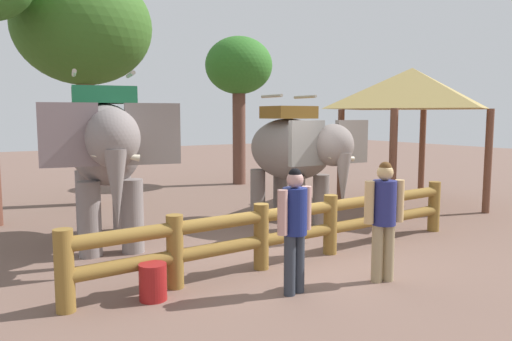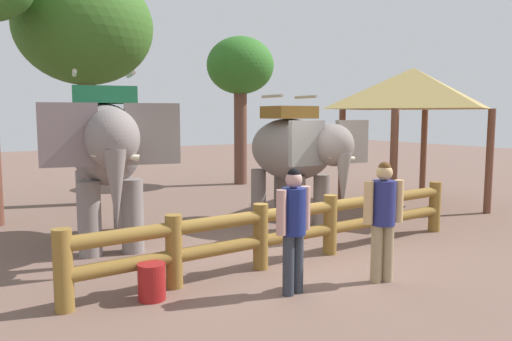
{
  "view_description": "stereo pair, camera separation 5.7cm",
  "coord_description": "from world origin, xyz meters",
  "px_view_note": "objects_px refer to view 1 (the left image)",
  "views": [
    {
      "loc": [
        -4.74,
        -6.75,
        2.43
      ],
      "look_at": [
        0.0,
        1.12,
        1.4
      ],
      "focal_mm": 34.44,
      "sensor_mm": 36.0,
      "label": 1
    },
    {
      "loc": [
        -4.69,
        -6.78,
        2.43
      ],
      "look_at": [
        0.0,
        1.12,
        1.4
      ],
      "focal_mm": 34.44,
      "sensor_mm": 36.0,
      "label": 2
    }
  ],
  "objects_px": {
    "elephant_near_left": "(106,149)",
    "tree_far_left": "(83,29)",
    "thatched_shelter": "(412,90)",
    "feed_bucket": "(153,282)",
    "tourist_woman_in_black": "(295,222)",
    "tree_back_center": "(239,70)",
    "elephant_center": "(294,152)",
    "tourist_man_in_blue": "(384,213)",
    "log_fence": "(298,226)"
  },
  "relations": [
    {
      "from": "tourist_man_in_blue",
      "to": "tree_back_center",
      "type": "bearing_deg",
      "value": 72.3
    },
    {
      "from": "tourist_man_in_blue",
      "to": "tree_back_center",
      "type": "relative_size",
      "value": 0.34
    },
    {
      "from": "elephant_near_left",
      "to": "tree_back_center",
      "type": "bearing_deg",
      "value": 44.45
    },
    {
      "from": "elephant_center",
      "to": "thatched_shelter",
      "type": "bearing_deg",
      "value": 3.61
    },
    {
      "from": "elephant_near_left",
      "to": "elephant_center",
      "type": "xyz_separation_m",
      "value": [
        3.99,
        -0.35,
        -0.2
      ]
    },
    {
      "from": "log_fence",
      "to": "tourist_man_in_blue",
      "type": "xyz_separation_m",
      "value": [
        0.47,
        -1.47,
        0.42
      ]
    },
    {
      "from": "tourist_woman_in_black",
      "to": "tree_far_left",
      "type": "distance_m",
      "value": 9.3
    },
    {
      "from": "thatched_shelter",
      "to": "feed_bucket",
      "type": "bearing_deg",
      "value": -159.96
    },
    {
      "from": "log_fence",
      "to": "tourist_woman_in_black",
      "type": "distance_m",
      "value": 1.58
    },
    {
      "from": "tree_far_left",
      "to": "thatched_shelter",
      "type": "bearing_deg",
      "value": -33.1
    },
    {
      "from": "log_fence",
      "to": "feed_bucket",
      "type": "height_order",
      "value": "log_fence"
    },
    {
      "from": "tree_back_center",
      "to": "feed_bucket",
      "type": "bearing_deg",
      "value": -124.98
    },
    {
      "from": "elephant_near_left",
      "to": "tree_back_center",
      "type": "relative_size",
      "value": 0.75
    },
    {
      "from": "tree_far_left",
      "to": "feed_bucket",
      "type": "bearing_deg",
      "value": -96.51
    },
    {
      "from": "elephant_near_left",
      "to": "elephant_center",
      "type": "height_order",
      "value": "elephant_near_left"
    },
    {
      "from": "log_fence",
      "to": "thatched_shelter",
      "type": "distance_m",
      "value": 6.54
    },
    {
      "from": "elephant_center",
      "to": "log_fence",
      "type": "bearing_deg",
      "value": -124.02
    },
    {
      "from": "elephant_center",
      "to": "tree_far_left",
      "type": "relative_size",
      "value": 0.53
    },
    {
      "from": "elephant_center",
      "to": "thatched_shelter",
      "type": "height_order",
      "value": "thatched_shelter"
    },
    {
      "from": "elephant_center",
      "to": "tourist_man_in_blue",
      "type": "xyz_separation_m",
      "value": [
        -1.07,
        -3.76,
        -0.6
      ]
    },
    {
      "from": "elephant_near_left",
      "to": "tree_far_left",
      "type": "bearing_deg",
      "value": 81.92
    },
    {
      "from": "elephant_near_left",
      "to": "feed_bucket",
      "type": "bearing_deg",
      "value": -94.13
    },
    {
      "from": "elephant_near_left",
      "to": "tourist_man_in_blue",
      "type": "distance_m",
      "value": 5.11
    },
    {
      "from": "log_fence",
      "to": "tree_back_center",
      "type": "distance_m",
      "value": 10.04
    },
    {
      "from": "elephant_near_left",
      "to": "tree_back_center",
      "type": "distance_m",
      "value": 8.9
    },
    {
      "from": "tourist_woman_in_black",
      "to": "tree_far_left",
      "type": "bearing_deg",
      "value": 95.78
    },
    {
      "from": "tree_back_center",
      "to": "elephant_center",
      "type": "bearing_deg",
      "value": -108.76
    },
    {
      "from": "elephant_near_left",
      "to": "tree_far_left",
      "type": "height_order",
      "value": "tree_far_left"
    },
    {
      "from": "tree_far_left",
      "to": "tree_back_center",
      "type": "distance_m",
      "value": 5.72
    },
    {
      "from": "log_fence",
      "to": "tourist_man_in_blue",
      "type": "distance_m",
      "value": 1.61
    },
    {
      "from": "log_fence",
      "to": "tourist_woman_in_black",
      "type": "xyz_separation_m",
      "value": [
        -0.93,
        -1.21,
        0.4
      ]
    },
    {
      "from": "tourist_woman_in_black",
      "to": "thatched_shelter",
      "type": "bearing_deg",
      "value": 30.26
    },
    {
      "from": "elephant_center",
      "to": "tourist_woman_in_black",
      "type": "height_order",
      "value": "elephant_center"
    },
    {
      "from": "tree_back_center",
      "to": "tree_far_left",
      "type": "bearing_deg",
      "value": -165.66
    },
    {
      "from": "elephant_near_left",
      "to": "elephant_center",
      "type": "bearing_deg",
      "value": -5.08
    },
    {
      "from": "tourist_man_in_blue",
      "to": "thatched_shelter",
      "type": "distance_m",
      "value": 6.74
    },
    {
      "from": "tourist_man_in_blue",
      "to": "tree_far_left",
      "type": "bearing_deg",
      "value": 104.5
    },
    {
      "from": "tourist_woman_in_black",
      "to": "tree_far_left",
      "type": "xyz_separation_m",
      "value": [
        -0.86,
        8.49,
        3.71
      ]
    },
    {
      "from": "log_fence",
      "to": "feed_bucket",
      "type": "relative_size",
      "value": 15.72
    },
    {
      "from": "tourist_man_in_blue",
      "to": "elephant_center",
      "type": "bearing_deg",
      "value": 74.15
    },
    {
      "from": "elephant_center",
      "to": "tourist_woman_in_black",
      "type": "bearing_deg",
      "value": -125.25
    },
    {
      "from": "tourist_man_in_blue",
      "to": "feed_bucket",
      "type": "xyz_separation_m",
      "value": [
        -3.14,
        1.03,
        -0.78
      ]
    },
    {
      "from": "tourist_woman_in_black",
      "to": "elephant_near_left",
      "type": "bearing_deg",
      "value": 111.51
    },
    {
      "from": "elephant_near_left",
      "to": "tourist_woman_in_black",
      "type": "relative_size",
      "value": 2.23
    },
    {
      "from": "thatched_shelter",
      "to": "tree_back_center",
      "type": "bearing_deg",
      "value": 106.09
    },
    {
      "from": "log_fence",
      "to": "feed_bucket",
      "type": "bearing_deg",
      "value": -170.59
    },
    {
      "from": "log_fence",
      "to": "thatched_shelter",
      "type": "xyz_separation_m",
      "value": [
        5.49,
        2.53,
        2.49
      ]
    },
    {
      "from": "elephant_near_left",
      "to": "feed_bucket",
      "type": "distance_m",
      "value": 3.47
    },
    {
      "from": "tourist_man_in_blue",
      "to": "thatched_shelter",
      "type": "bearing_deg",
      "value": 38.63
    },
    {
      "from": "elephant_near_left",
      "to": "log_fence",
      "type": "bearing_deg",
      "value": -47.16
    }
  ]
}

